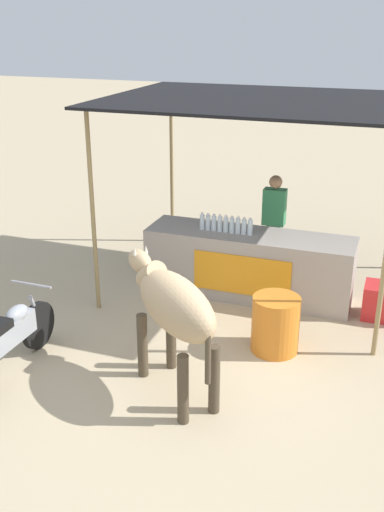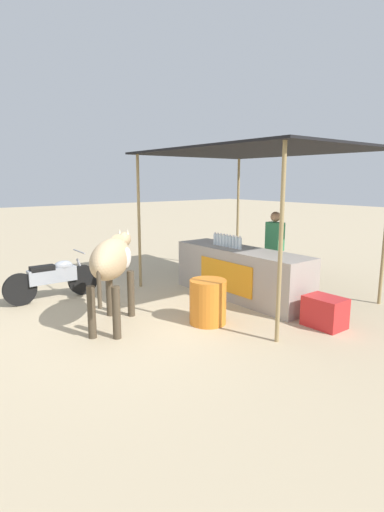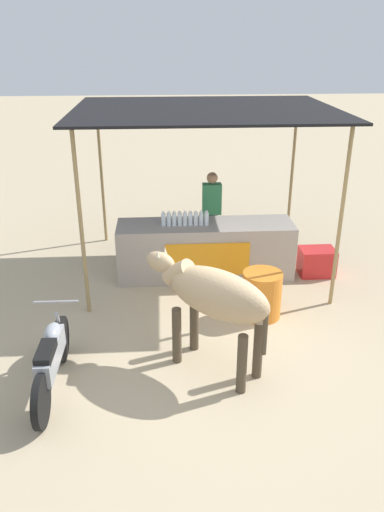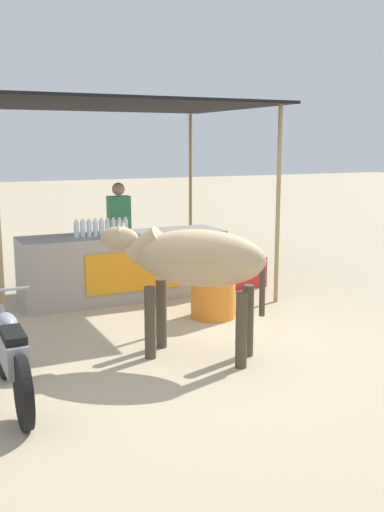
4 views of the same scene
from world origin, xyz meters
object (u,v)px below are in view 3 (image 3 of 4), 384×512
Objects in this scene: stall_counter at (205,250)px; vendor_behind_counter at (212,215)px; water_barrel at (262,295)px; cooler_box at (317,262)px; cow at (213,295)px; motorcycle_parked at (51,357)px.

stall_counter is 1.82× the size of vendor_behind_counter.
vendor_behind_counter is at bearing 103.80° from water_barrel.
cow is at bearing -129.56° from cooler_box.
stall_counter reaches higher than water_barrel.
cooler_box is 4.93m from motorcycle_parked.
water_barrel is 1.63m from cow.
vendor_behind_counter reaches higher than stall_counter.
water_barrel is at bearing 28.14° from motorcycle_parked.
cooler_box is at bearing -2.84° from stall_counter.
cow is at bearing -93.11° from stall_counter.
stall_counter is at bearing 116.54° from water_barrel.
cooler_box is at bearing 47.11° from water_barrel.
water_barrel is 0.44× the size of cow.
water_barrel is at bearing 54.55° from cow.
cooler_box is 0.33× the size of motorcycle_parked.
water_barrel is 0.40× the size of motorcycle_parked.
cooler_box is at bearing 50.44° from cow.
vendor_behind_counter is at bearing 154.47° from cooler_box.
vendor_behind_counter reaches higher than cow.
stall_counter is 2.70m from cow.
vendor_behind_counter is at bearing 84.57° from cow.
stall_counter is 1.87× the size of cow.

